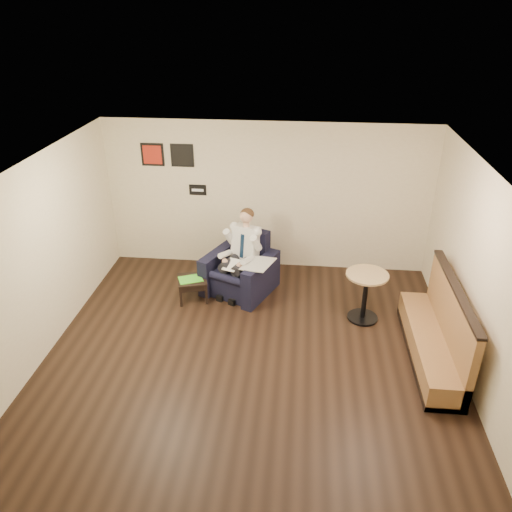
# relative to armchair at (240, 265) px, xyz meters

# --- Properties ---
(ground) EXTENTS (6.00, 6.00, 0.00)m
(ground) POSITION_rel_armchair_xyz_m (0.40, -1.95, -0.52)
(ground) COLOR black
(ground) RESTS_ON ground
(wall_back) EXTENTS (6.00, 0.02, 2.80)m
(wall_back) POSITION_rel_armchair_xyz_m (0.40, 1.05, 0.88)
(wall_back) COLOR #F0E5C4
(wall_back) RESTS_ON ground
(wall_front) EXTENTS (6.00, 0.02, 2.80)m
(wall_front) POSITION_rel_armchair_xyz_m (0.40, -4.95, 0.88)
(wall_front) COLOR #F0E5C4
(wall_front) RESTS_ON ground
(wall_left) EXTENTS (0.02, 6.00, 2.80)m
(wall_left) POSITION_rel_armchair_xyz_m (-2.60, -1.95, 0.88)
(wall_left) COLOR #F0E5C4
(wall_left) RESTS_ON ground
(wall_right) EXTENTS (0.02, 6.00, 2.80)m
(wall_right) POSITION_rel_armchair_xyz_m (3.40, -1.95, 0.88)
(wall_right) COLOR #F0E5C4
(wall_right) RESTS_ON ground
(ceiling) EXTENTS (6.00, 6.00, 0.02)m
(ceiling) POSITION_rel_armchair_xyz_m (0.40, -1.95, 2.28)
(ceiling) COLOR white
(ceiling) RESTS_ON wall_back
(seating_sign) EXTENTS (0.32, 0.02, 0.20)m
(seating_sign) POSITION_rel_armchair_xyz_m (-0.90, 1.03, 0.98)
(seating_sign) COLOR black
(seating_sign) RESTS_ON wall_back
(art_print_left) EXTENTS (0.42, 0.03, 0.42)m
(art_print_left) POSITION_rel_armchair_xyz_m (-1.70, 1.03, 1.63)
(art_print_left) COLOR #B52616
(art_print_left) RESTS_ON wall_back
(art_print_right) EXTENTS (0.42, 0.03, 0.42)m
(art_print_right) POSITION_rel_armchair_xyz_m (-1.15, 1.03, 1.63)
(art_print_right) COLOR black
(art_print_right) RESTS_ON wall_back
(armchair) EXTENTS (1.41, 1.41, 1.04)m
(armchair) POSITION_rel_armchair_xyz_m (0.00, 0.00, 0.00)
(armchair) COLOR black
(armchair) RESTS_ON ground
(seated_man) EXTENTS (1.02, 1.20, 1.42)m
(seated_man) POSITION_rel_armchair_xyz_m (-0.05, -0.12, 0.19)
(seated_man) COLOR silver
(seated_man) RESTS_ON armchair
(lap_papers) EXTENTS (0.34, 0.40, 0.01)m
(lap_papers) POSITION_rel_armchair_xyz_m (-0.10, -0.23, 0.12)
(lap_papers) COLOR white
(lap_papers) RESTS_ON seated_man
(newspaper) EXTENTS (0.62, 0.68, 0.01)m
(newspaper) POSITION_rel_armchair_xyz_m (0.35, -0.28, 0.19)
(newspaper) COLOR silver
(newspaper) RESTS_ON armchair
(side_table) EXTENTS (0.60, 0.60, 0.40)m
(side_table) POSITION_rel_armchair_xyz_m (-0.78, -0.36, -0.32)
(side_table) COLOR black
(side_table) RESTS_ON ground
(green_folder) EXTENTS (0.48, 0.42, 0.01)m
(green_folder) POSITION_rel_armchair_xyz_m (-0.80, -0.38, -0.12)
(green_folder) COLOR #4AD22A
(green_folder) RESTS_ON side_table
(coffee_mug) EXTENTS (0.09, 0.09, 0.08)m
(coffee_mug) POSITION_rel_armchair_xyz_m (-0.65, -0.21, -0.08)
(coffee_mug) COLOR white
(coffee_mug) RESTS_ON side_table
(smartphone) EXTENTS (0.13, 0.07, 0.01)m
(smartphone) POSITION_rel_armchair_xyz_m (-0.77, -0.21, -0.12)
(smartphone) COLOR black
(smartphone) RESTS_ON side_table
(banquette) EXTENTS (0.55, 2.29, 1.17)m
(banquette) POSITION_rel_armchair_xyz_m (2.99, -1.58, 0.07)
(banquette) COLOR olive
(banquette) RESTS_ON ground
(cafe_table) EXTENTS (0.88, 0.88, 0.84)m
(cafe_table) POSITION_rel_armchair_xyz_m (2.12, -0.68, -0.10)
(cafe_table) COLOR #A48559
(cafe_table) RESTS_ON ground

